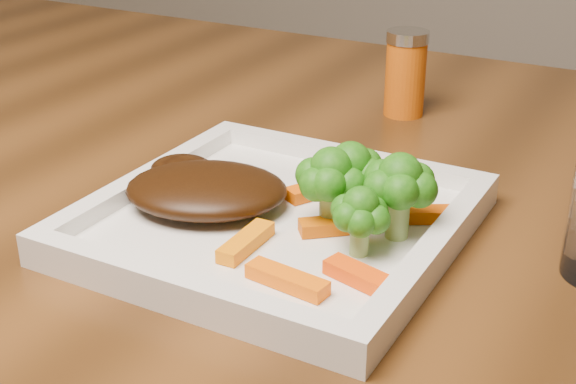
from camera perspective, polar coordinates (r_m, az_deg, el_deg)
The scene contains 13 objects.
plate at distance 0.62m, azimuth -0.81°, elevation -2.40°, with size 0.27×0.27×0.01m, color white.
steak at distance 0.63m, azimuth -5.82°, elevation 0.17°, with size 0.13×0.10×0.03m, color black.
broccoli_0 at distance 0.60m, azimuth 4.44°, elevation 1.00°, with size 0.06×0.06×0.07m, color #217213, non-canonical shape.
broccoli_1 at distance 0.58m, azimuth 7.89°, elevation -0.34°, with size 0.06×0.06×0.06m, color #167413, non-canonical shape.
broccoli_2 at distance 0.56m, azimuth 5.16°, elevation -1.74°, with size 0.05×0.05×0.06m, color #397112, non-canonical shape.
broccoli_3 at distance 0.60m, azimuth 3.05°, elevation 0.21°, with size 0.06×0.06×0.06m, color #217313, non-canonical shape.
carrot_0 at distance 0.53m, azimuth -0.07°, elevation -6.24°, with size 0.06×0.02×0.01m, color #FF6604.
carrot_1 at distance 0.53m, azimuth 5.55°, elevation -6.15°, with size 0.06×0.02×0.01m, color #FF4804.
carrot_2 at distance 0.57m, azimuth -3.01°, elevation -3.57°, with size 0.06×0.02×0.01m, color orange.
carrot_3 at distance 0.62m, azimuth 9.07°, elevation -1.59°, with size 0.06×0.02×0.01m, color #D34E03.
carrot_4 at distance 0.66m, azimuth 2.43°, elevation 0.29°, with size 0.06×0.02×0.01m, color #E75503.
carrot_6 at distance 0.60m, azimuth 3.74°, elevation -2.36°, with size 0.06×0.02×0.01m, color #CB5403.
spice_shaker at distance 0.87m, azimuth 8.36°, elevation 8.34°, with size 0.04×0.04×0.09m, color #C9560B.
Camera 1 is at (0.27, -0.41, 1.04)m, focal length 50.00 mm.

